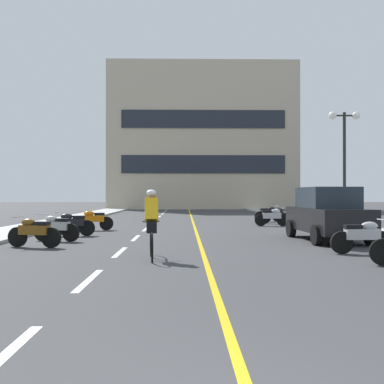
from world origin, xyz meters
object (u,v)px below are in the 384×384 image
at_px(motorcycle_8, 272,217).
at_px(motorcycle_5, 56,227).
at_px(street_lamp_mid, 344,143).
at_px(motorcycle_4, 34,232).
at_px(motorcycle_9, 276,215).
at_px(motorcycle_10, 269,213).
at_px(parked_car_near, 327,214).
at_px(motorcycle_7, 93,220).
at_px(motorcycle_6, 72,224).
at_px(motorcycle_3, 363,236).
at_px(cyclist_rider, 151,223).

bearing_deg(motorcycle_8, motorcycle_5, -140.64).
distance_m(street_lamp_mid, motorcycle_4, 14.47).
xyz_separation_m(motorcycle_9, motorcycle_10, (-0.01, 1.96, 0.00)).
height_order(parked_car_near, motorcycle_7, parked_car_near).
height_order(motorcycle_5, motorcycle_6, same).
relative_size(motorcycle_9, motorcycle_10, 0.98).
distance_m(street_lamp_mid, motorcycle_9, 5.41).
xyz_separation_m(motorcycle_3, motorcycle_9, (0.18, 12.21, 0.00)).
distance_m(street_lamp_mid, motorcycle_10, 6.76).
height_order(motorcycle_7, motorcycle_9, same).
bearing_deg(motorcycle_8, motorcycle_7, -162.98).
xyz_separation_m(street_lamp_mid, cyclist_rider, (-8.26, -9.87, -3.10)).
xyz_separation_m(motorcycle_8, motorcycle_10, (0.53, 3.69, 0.00)).
bearing_deg(cyclist_rider, motorcycle_8, 65.53).
bearing_deg(parked_car_near, motorcycle_4, -169.02).
distance_m(motorcycle_4, cyclist_rider, 4.43).
bearing_deg(motorcycle_3, motorcycle_7, 137.65).
relative_size(street_lamp_mid, motorcycle_9, 3.22).
bearing_deg(motorcycle_3, motorcycle_4, 170.19).
relative_size(motorcycle_3, motorcycle_6, 1.00).
relative_size(parked_car_near, motorcycle_3, 2.51).
xyz_separation_m(motorcycle_6, motorcycle_9, (9.15, 6.99, 0.00)).
distance_m(motorcycle_5, motorcycle_9, 12.77).
bearing_deg(street_lamp_mid, motorcycle_7, -174.66).
distance_m(street_lamp_mid, motorcycle_3, 10.04).
bearing_deg(street_lamp_mid, motorcycle_10, 116.42).
bearing_deg(parked_car_near, motorcycle_9, 89.74).
xyz_separation_m(motorcycle_5, motorcycle_10, (9.20, 10.80, 0.00)).
bearing_deg(parked_car_near, motorcycle_3, -92.42).
bearing_deg(motorcycle_4, cyclist_rider, -33.95).
relative_size(street_lamp_mid, motorcycle_8, 3.12).
xyz_separation_m(street_lamp_mid, parked_car_near, (-2.60, -5.60, -3.07)).
height_order(motorcycle_5, cyclist_rider, cyclist_rider).
relative_size(motorcycle_5, motorcycle_10, 0.98).
bearing_deg(motorcycle_5, street_lamp_mid, 25.56).
distance_m(motorcycle_3, motorcycle_5, 9.63).
bearing_deg(motorcycle_9, cyclist_rider, -113.55).
relative_size(motorcycle_5, motorcycle_8, 0.97).
height_order(parked_car_near, motorcycle_5, parked_car_near).
distance_m(street_lamp_mid, motorcycle_5, 13.51).
bearing_deg(motorcycle_4, motorcycle_3, -9.81).
height_order(parked_car_near, cyclist_rider, parked_car_near).
relative_size(motorcycle_10, cyclist_rider, 0.95).
distance_m(street_lamp_mid, motorcycle_7, 12.01).
bearing_deg(motorcycle_9, street_lamp_mid, -51.50).
xyz_separation_m(motorcycle_5, motorcycle_9, (9.21, 8.85, 0.00)).
distance_m(motorcycle_7, motorcycle_9, 9.86).
bearing_deg(street_lamp_mid, motorcycle_4, -148.15).
xyz_separation_m(street_lamp_mid, motorcycle_7, (-11.44, -1.07, -3.51)).
relative_size(motorcycle_9, cyclist_rider, 0.94).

